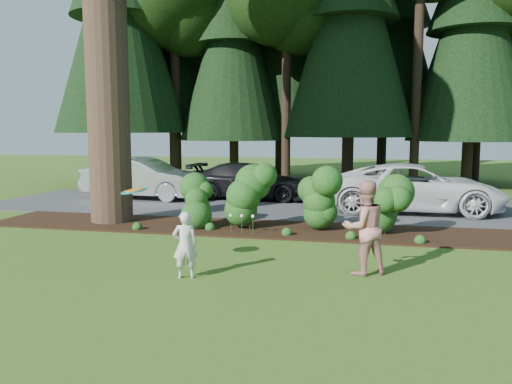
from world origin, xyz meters
The scene contains 11 objects.
ground centered at (0.00, 0.00, 0.00)m, with size 80.00×80.00×0.00m, color #395D1A.
mulch_bed centered at (0.00, 3.25, 0.03)m, with size 16.00×2.50×0.05m, color black.
driveway centered at (0.00, 7.50, 0.01)m, with size 22.00×6.00×0.03m, color #38383A.
shrub_row centered at (0.77, 3.14, 0.81)m, with size 6.53×1.60×1.61m.
lily_cluster centered at (-0.30, 2.40, 0.50)m, with size 0.69×0.09×0.57m.
car_silver_wagon centered at (-5.87, 8.34, 0.85)m, with size 1.74×4.98×1.64m, color silver.
car_white_suv centered at (4.51, 7.25, 0.84)m, with size 2.69×5.83×1.62m, color silver.
car_dark_suv centered at (-1.65, 9.21, 0.75)m, with size 2.01×4.93×1.43m, color black.
child centered at (-0.40, -1.56, 0.63)m, with size 0.46×0.30×1.27m, color silver.
adult centered at (2.87, -0.57, 0.91)m, with size 0.89×0.69×1.83m, color #A62316.
frisbee centered at (-1.52, -1.34, 1.60)m, with size 0.51×0.50×0.14m.
Camera 1 is at (2.87, -10.21, 2.77)m, focal length 35.00 mm.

